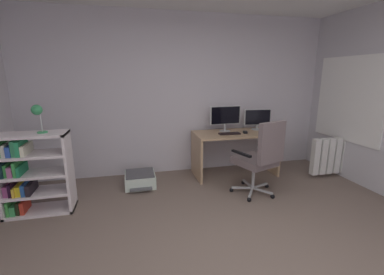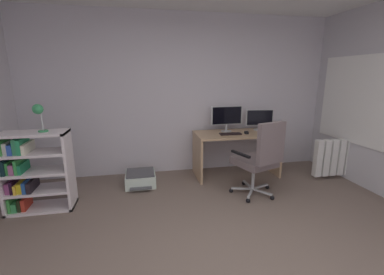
{
  "view_description": "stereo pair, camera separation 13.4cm",
  "coord_description": "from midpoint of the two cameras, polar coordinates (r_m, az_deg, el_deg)",
  "views": [
    {
      "loc": [
        -0.84,
        -1.62,
        1.64
      ],
      "look_at": [
        0.02,
        1.98,
        0.75
      ],
      "focal_mm": 24.29,
      "sensor_mm": 36.0,
      "label": 1
    },
    {
      "loc": [
        -0.71,
        -1.65,
        1.64
      ],
      "look_at": [
        0.02,
        1.98,
        0.75
      ],
      "focal_mm": 24.29,
      "sensor_mm": 36.0,
      "label": 2
    }
  ],
  "objects": [
    {
      "name": "wall_back",
      "position": [
        4.44,
        -1.3,
        9.22
      ],
      "size": [
        5.07,
        0.1,
        2.62
      ],
      "primitive_type": "cube",
      "color": "silver",
      "rests_on": "ground"
    },
    {
      "name": "window_pane",
      "position": [
        4.79,
        32.59,
        7.01
      ],
      "size": [
        0.01,
        1.21,
        1.24
      ],
      "primitive_type": "cube",
      "color": "white"
    },
    {
      "name": "window_frame",
      "position": [
        4.78,
        32.53,
        7.01
      ],
      "size": [
        0.02,
        1.29,
        1.32
      ],
      "primitive_type": "cube",
      "color": "white"
    },
    {
      "name": "desk",
      "position": [
        4.38,
        10.55,
        -1.49
      ],
      "size": [
        1.36,
        0.65,
        0.73
      ],
      "color": "tan",
      "rests_on": "ground"
    },
    {
      "name": "monitor_main",
      "position": [
        4.35,
        8.49,
        4.61
      ],
      "size": [
        0.54,
        0.18,
        0.43
      ],
      "color": "#B2B5B7",
      "rests_on": "desk"
    },
    {
      "name": "monitor_secondary",
      "position": [
        4.59,
        15.4,
        4.05
      ],
      "size": [
        0.47,
        0.18,
        0.35
      ],
      "color": "#B2B5B7",
      "rests_on": "desk"
    },
    {
      "name": "keyboard",
      "position": [
        4.19,
        9.34,
        0.79
      ],
      "size": [
        0.34,
        0.14,
        0.02
      ],
      "primitive_type": "cube",
      "rotation": [
        0.0,
        0.0,
        -0.03
      ],
      "color": "black",
      "rests_on": "desk"
    },
    {
      "name": "computer_mouse",
      "position": [
        4.29,
        12.75,
        1.05
      ],
      "size": [
        0.08,
        0.11,
        0.03
      ],
      "primitive_type": "cube",
      "rotation": [
        0.0,
        0.0,
        -0.26
      ],
      "color": "black",
      "rests_on": "desk"
    },
    {
      "name": "office_chair",
      "position": [
        3.63,
        15.73,
        -4.1
      ],
      "size": [
        0.63,
        0.7,
        1.07
      ],
      "color": "#B7BABC",
      "rests_on": "ground"
    },
    {
      "name": "bookshelf",
      "position": [
        3.71,
        -30.97,
        -6.43
      ],
      "size": [
        0.76,
        0.36,
        0.99
      ],
      "color": "white",
      "rests_on": "ground"
    },
    {
      "name": "desk_lamp",
      "position": [
        3.5,
        -29.72,
        4.96
      ],
      "size": [
        0.14,
        0.12,
        0.33
      ],
      "color": "#349457",
      "rests_on": "bookshelf"
    },
    {
      "name": "printer",
      "position": [
        4.09,
        -10.3,
        -8.85
      ],
      "size": [
        0.45,
        0.53,
        0.21
      ],
      "color": "silver",
      "rests_on": "ground"
    },
    {
      "name": "radiator",
      "position": [
        4.88,
        30.42,
        -3.7
      ],
      "size": [
        0.91,
        0.1,
        0.59
      ],
      "color": "white",
      "rests_on": "ground"
    }
  ]
}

